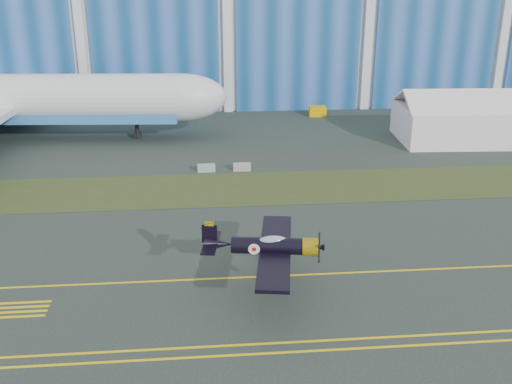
{
  "coord_description": "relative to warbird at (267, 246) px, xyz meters",
  "views": [
    {
      "loc": [
        -3.97,
        -44.68,
        22.12
      ],
      "look_at": [
        0.18,
        1.78,
        4.26
      ],
      "focal_mm": 42.0,
      "sensor_mm": 36.0,
      "label": 1
    }
  ],
  "objects": [
    {
      "name": "ground",
      "position": [
        -0.18,
        7.22,
        -3.66
      ],
      "size": [
        260.0,
        260.0,
        0.0
      ],
      "primitive_type": "plane",
      "color": "#2F3933",
      "rests_on": "ground"
    },
    {
      "name": "grass_median",
      "position": [
        -0.18,
        21.22,
        -3.64
      ],
      "size": [
        260.0,
        10.0,
        0.02
      ],
      "primitive_type": "cube",
      "color": "#475128",
      "rests_on": "ground"
    },
    {
      "name": "hangar",
      "position": [
        -0.18,
        79.0,
        11.3
      ],
      "size": [
        220.0,
        45.7,
        30.0
      ],
      "color": "silver",
      "rests_on": "ground"
    },
    {
      "name": "taxiway_centreline",
      "position": [
        -0.18,
        2.22,
        -3.65
      ],
      "size": [
        200.0,
        0.2,
        0.02
      ],
      "primitive_type": "cube",
      "color": "yellow",
      "rests_on": "ground"
    },
    {
      "name": "edge_line_near",
      "position": [
        -0.18,
        -7.28,
        -3.65
      ],
      "size": [
        80.0,
        0.2,
        0.02
      ],
      "primitive_type": "cube",
      "color": "yellow",
      "rests_on": "ground"
    },
    {
      "name": "edge_line_far",
      "position": [
        -0.18,
        -6.28,
        -3.65
      ],
      "size": [
        80.0,
        0.2,
        0.02
      ],
      "primitive_type": "cube",
      "color": "yellow",
      "rests_on": "ground"
    },
    {
      "name": "hold_short_ladder",
      "position": [
        -18.18,
        -0.88,
        -3.65
      ],
      "size": [
        6.0,
        2.4,
        0.02
      ],
      "primitive_type": null,
      "color": "yellow",
      "rests_on": "ground"
    },
    {
      "name": "warbird",
      "position": [
        0.0,
        0.0,
        0.0
      ],
      "size": [
        11.17,
        12.83,
        3.42
      ],
      "rotation": [
        0.0,
        0.0,
        -0.15
      ],
      "color": "black",
      "rests_on": "ground"
    },
    {
      "name": "tent",
      "position": [
        29.08,
        37.09,
        -0.19
      ],
      "size": [
        15.5,
        11.73,
        6.94
      ],
      "rotation": [
        0.0,
        0.0,
        -0.05
      ],
      "color": "white",
      "rests_on": "ground"
    },
    {
      "name": "shipping_container",
      "position": [
        -13.17,
        54.36,
        -2.26
      ],
      "size": [
        6.9,
        3.93,
        2.82
      ],
      "primitive_type": "cube",
      "rotation": [
        0.0,
        0.0,
        0.22
      ],
      "color": "silver",
      "rests_on": "ground"
    },
    {
      "name": "tug",
      "position": [
        13.41,
        52.13,
        -2.91
      ],
      "size": [
        2.64,
        1.72,
        1.5
      ],
      "primitive_type": "cube",
      "rotation": [
        0.0,
        0.0,
        -0.04
      ],
      "color": "#DAAE00",
      "rests_on": "ground"
    },
    {
      "name": "barrier_a",
      "position": [
        -4.05,
        26.99,
        -3.21
      ],
      "size": [
        2.03,
        0.7,
        0.9
      ],
      "primitive_type": "cube",
      "rotation": [
        0.0,
        0.0,
        0.05
      ],
      "color": "#879E94",
      "rests_on": "ground"
    },
    {
      "name": "barrier_b",
      "position": [
        0.01,
        27.0,
        -3.21
      ],
      "size": [
        2.02,
        0.67,
        0.9
      ],
      "primitive_type": "cube",
      "rotation": [
        0.0,
        0.0,
        -0.03
      ],
      "color": "#A09494",
      "rests_on": "ground"
    }
  ]
}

